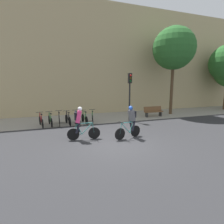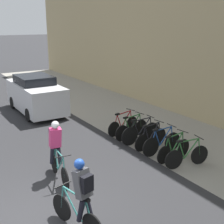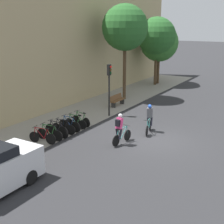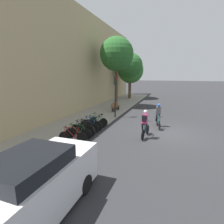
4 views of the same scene
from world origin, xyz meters
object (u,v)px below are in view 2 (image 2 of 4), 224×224
Objects in this scene: cyclist_grey at (81,195)px; parked_bike_5 at (174,149)px; parked_bike_2 at (141,132)px; parked_bike_3 at (151,138)px; cyclist_pink at (56,148)px; parked_bike_0 at (123,125)px; parked_bike_4 at (162,143)px; parked_bike_1 at (132,129)px; parked_bike_6 at (187,155)px; parked_car at (36,95)px.

parked_bike_5 is at bearing 112.07° from cyclist_grey.
parked_bike_2 reaches higher than parked_bike_3.
cyclist_pink is 4.31m from parked_bike_0.
parked_bike_3 is 0.97× the size of parked_bike_4.
parked_bike_2 is at bearing 179.97° from parked_bike_5.
parked_bike_0 is 0.98× the size of parked_bike_1.
cyclist_pink reaches higher than parked_bike_2.
cyclist_pink is 4.06m from parked_bike_1.
parked_bike_3 is (0.60, -0.00, -0.03)m from parked_bike_2.
parked_bike_5 is (0.60, -0.00, -0.03)m from parked_bike_4.
parked_bike_6 reaches higher than parked_bike_3.
parked_bike_2 reaches higher than parked_bike_4.
parked_bike_6 is at bearing 0.02° from parked_bike_0.
parked_bike_0 is (-2.08, 3.74, -0.56)m from cyclist_pink.
parked_bike_2 is at bearing 179.99° from parked_bike_6.
parked_bike_1 is 0.97× the size of parked_bike_2.
parked_bike_3 is (-2.93, 4.28, -0.56)m from cyclist_grey.
cyclist_grey is 5.22m from parked_bike_3.
cyclist_grey is at bearing -46.02° from parked_bike_1.
cyclist_grey is at bearing -61.38° from parked_bike_4.
parked_bike_1 reaches higher than parked_bike_0.
parked_bike_5 is at bearing 0.01° from parked_bike_1.
parked_bike_4 is 1.05× the size of parked_bike_6.
parked_bike_4 reaches higher than parked_bike_6.
parked_bike_1 is 1.07× the size of parked_bike_6.
parked_bike_3 is at bearing -179.92° from parked_bike_4.
cyclist_pink is 1.01× the size of parked_bike_2.
parked_bike_1 reaches higher than parked_bike_5.
parked_bike_5 is 8.22m from parked_car.
cyclist_pink is 3.79m from parked_bike_4.
parked_bike_6 reaches higher than parked_bike_0.
parked_car reaches higher than parked_bike_1.
parked_bike_2 is 0.40× the size of parked_car.
parked_bike_0 is 1.20m from parked_bike_2.
parked_bike_1 is at bearing 133.98° from cyclist_grey.
parked_bike_6 is at bearing -0.01° from parked_bike_2.
parked_car is at bearing 165.60° from cyclist_pink.
parked_bike_5 is 0.36× the size of parked_car.
parked_bike_2 is 1.11× the size of parked_bike_5.
parked_bike_4 reaches higher than parked_bike_5.
cyclist_grey is 6.40m from parked_bike_0.
cyclist_pink is at bearing -76.67° from parked_bike_2.
parked_car is at bearing -166.42° from parked_bike_5.
parked_bike_4 is 1.20m from parked_bike_6.
parked_bike_2 is at bearing 129.54° from cyclist_grey.
parked_bike_4 reaches higher than parked_bike_1.
parked_bike_4 is (-2.34, 4.28, -0.54)m from cyclist_grey.
cyclist_grey is 4.65m from parked_bike_5.
parked_car is at bearing -165.35° from parked_bike_4.
parked_bike_4 reaches higher than parked_bike_0.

